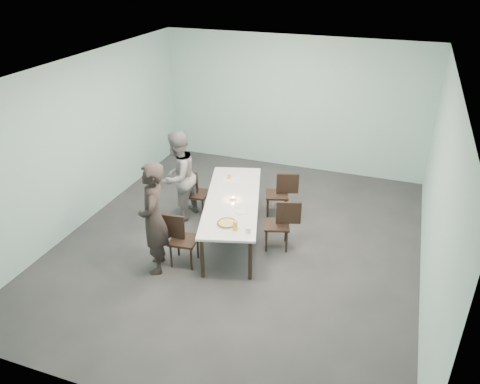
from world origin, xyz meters
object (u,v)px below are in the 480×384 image
(chair_near_right, at_px, (282,221))
(diner_far, at_px, (178,177))
(chair_near_left, at_px, (179,236))
(pizza, at_px, (227,223))
(diner_near, at_px, (153,219))
(water_tumbler, at_px, (248,230))
(table, at_px, (232,202))
(tealight, at_px, (233,199))
(amber_tumbler, at_px, (229,177))
(side_plate, at_px, (241,212))
(beer_glass, at_px, (235,226))
(chair_far_left, at_px, (193,190))
(chair_far_right, at_px, (281,191))

(chair_near_right, bearing_deg, diner_far, -25.81)
(chair_near_left, xyz_separation_m, pizza, (0.74, 0.22, 0.27))
(diner_near, distance_m, water_tumbler, 1.46)
(table, bearing_deg, tealight, -51.51)
(tealight, bearing_deg, diner_near, -122.80)
(amber_tumbler, bearing_deg, diner_near, -102.86)
(chair_near_right, distance_m, side_plate, 0.74)
(diner_far, bearing_deg, diner_near, 21.52)
(tealight, bearing_deg, water_tumbler, -57.25)
(side_plate, height_order, amber_tumbler, amber_tumbler)
(diner_near, height_order, amber_tumbler, diner_near)
(side_plate, distance_m, beer_glass, 0.57)
(water_tumbler, xyz_separation_m, tealight, (-0.58, 0.91, -0.02))
(diner_near, xyz_separation_m, side_plate, (1.09, 0.93, -0.16))
(chair_far_left, relative_size, tealight, 15.54)
(chair_far_left, relative_size, diner_near, 0.47)
(chair_far_right, relative_size, tealight, 15.54)
(diner_near, bearing_deg, diner_far, 169.76)
(water_tumbler, bearing_deg, diner_near, -165.35)
(diner_far, xyz_separation_m, tealight, (1.19, -0.31, -0.09))
(chair_far_left, distance_m, tealight, 1.18)
(side_plate, relative_size, tealight, 3.21)
(chair_near_right, bearing_deg, pizza, 31.27)
(beer_glass, xyz_separation_m, water_tumbler, (0.21, -0.00, -0.03))
(chair_far_left, height_order, beer_glass, beer_glass)
(chair_far_right, distance_m, diner_near, 2.75)
(diner_far, xyz_separation_m, water_tumbler, (1.78, -1.21, -0.07))
(table, height_order, chair_far_left, chair_far_left)
(chair_near_right, bearing_deg, chair_near_left, 17.70)
(side_plate, bearing_deg, table, 128.00)
(diner_near, bearing_deg, tealight, 123.78)
(table, height_order, beer_glass, beer_glass)
(pizza, height_order, beer_glass, beer_glass)
(chair_near_left, xyz_separation_m, tealight, (0.55, 1.01, 0.27))
(chair_near_left, distance_m, chair_far_left, 1.62)
(water_tumbler, bearing_deg, chair_near_right, 71.43)
(chair_near_right, xyz_separation_m, beer_glass, (-0.51, -0.89, 0.32))
(chair_near_left, xyz_separation_m, beer_glass, (0.93, 0.10, 0.32))
(diner_near, bearing_deg, amber_tumbler, 143.73)
(diner_far, bearing_deg, tealight, 83.97)
(chair_far_left, xyz_separation_m, tealight, (1.02, -0.54, 0.27))
(tealight, relative_size, amber_tumbler, 0.70)
(chair_near_right, relative_size, chair_far_right, 1.00)
(chair_far_right, relative_size, side_plate, 4.83)
(table, height_order, chair_far_right, chair_far_right)
(chair_far_right, distance_m, water_tumbler, 1.98)
(chair_near_right, bearing_deg, tealight, -18.09)
(diner_near, distance_m, pizza, 1.14)
(table, height_order, water_tumbler, water_tumbler)
(water_tumbler, bearing_deg, chair_far_left, 137.79)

